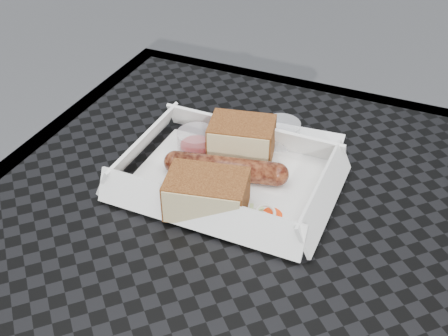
# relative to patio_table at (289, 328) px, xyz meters

# --- Properties ---
(patio_table) EXTENTS (0.80, 0.80, 0.74)m
(patio_table) POSITION_rel_patio_table_xyz_m (0.00, 0.00, 0.00)
(patio_table) COLOR black
(patio_table) RESTS_ON ground
(food_tray) EXTENTS (0.22, 0.15, 0.00)m
(food_tray) POSITION_rel_patio_table_xyz_m (-0.12, 0.11, 0.08)
(food_tray) COLOR white
(food_tray) RESTS_ON patio_table
(bratwurst) EXTENTS (0.15, 0.05, 0.03)m
(bratwurst) POSITION_rel_patio_table_xyz_m (-0.13, 0.12, 0.09)
(bratwurst) COLOR brown
(bratwurst) RESTS_ON food_tray
(bread_near) EXTENTS (0.09, 0.07, 0.05)m
(bread_near) POSITION_rel_patio_table_xyz_m (-0.12, 0.17, 0.10)
(bread_near) COLOR brown
(bread_near) RESTS_ON food_tray
(bread_far) EXTENTS (0.10, 0.08, 0.04)m
(bread_far) POSITION_rel_patio_table_xyz_m (-0.12, 0.06, 0.10)
(bread_far) COLOR brown
(bread_far) RESTS_ON food_tray
(veg_garnish) EXTENTS (0.03, 0.03, 0.00)m
(veg_garnish) POSITION_rel_patio_table_xyz_m (-0.06, 0.07, 0.08)
(veg_garnish) COLOR #FF3C0B
(veg_garnish) RESTS_ON food_tray
(napkin) EXTENTS (0.13, 0.13, 0.00)m
(napkin) POSITION_rel_patio_table_xyz_m (-0.07, 0.21, 0.08)
(napkin) COLOR white
(napkin) RESTS_ON patio_table
(condiment_cup_sauce) EXTENTS (0.05, 0.05, 0.03)m
(condiment_cup_sauce) POSITION_rel_patio_table_xyz_m (-0.18, 0.16, 0.09)
(condiment_cup_sauce) COLOR maroon
(condiment_cup_sauce) RESTS_ON patio_table
(condiment_cup_empty) EXTENTS (0.05, 0.05, 0.03)m
(condiment_cup_empty) POSITION_rel_patio_table_xyz_m (-0.09, 0.22, 0.09)
(condiment_cup_empty) COLOR silver
(condiment_cup_empty) RESTS_ON patio_table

